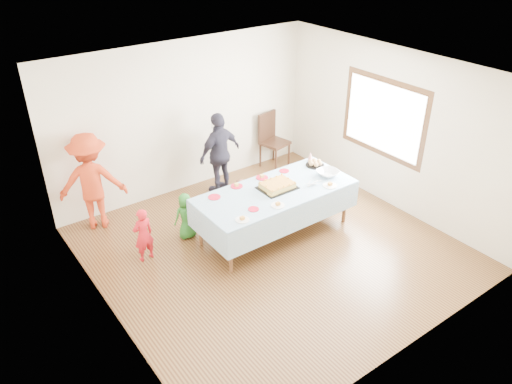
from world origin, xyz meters
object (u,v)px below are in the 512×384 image
dining_chair (271,137)px  adult_left (92,182)px  party_table (276,193)px  birthday_cake (277,186)px

dining_chair → adult_left: size_ratio=0.68×
party_table → adult_left: 2.89m
party_table → birthday_cake: 0.12m
party_table → dining_chair: bearing=53.8°
dining_chair → adult_left: 3.64m
party_table → birthday_cake: birthday_cake is taller
birthday_cake → dining_chair: 2.40m
birthday_cake → adult_left: 2.91m
birthday_cake → party_table: bearing=-153.5°
dining_chair → birthday_cake: bearing=-137.1°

